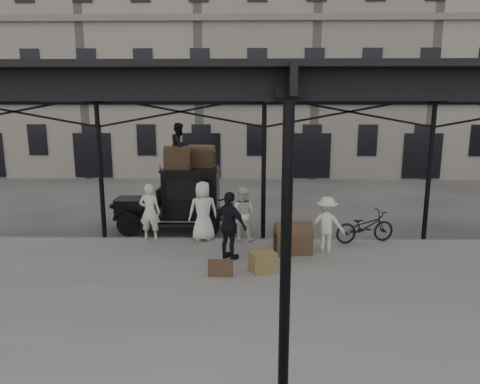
# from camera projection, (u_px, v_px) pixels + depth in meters

# --- Properties ---
(ground) EXTENTS (120.00, 120.00, 0.00)m
(ground) POSITION_uv_depth(u_px,v_px,m) (265.00, 266.00, 11.47)
(ground) COLOR #383533
(ground) RESTS_ON ground
(platform) EXTENTS (28.00, 8.00, 0.15)m
(platform) POSITION_uv_depth(u_px,v_px,m) (269.00, 295.00, 9.50)
(platform) COLOR slate
(platform) RESTS_ON ground
(canopy) EXTENTS (22.50, 9.00, 4.74)m
(canopy) POSITION_uv_depth(u_px,v_px,m) (271.00, 87.00, 8.89)
(canopy) COLOR black
(canopy) RESTS_ON ground
(building_frontage) EXTENTS (64.00, 8.00, 14.00)m
(building_frontage) POSITION_uv_depth(u_px,v_px,m) (256.00, 63.00, 27.75)
(building_frontage) COLOR slate
(building_frontage) RESTS_ON ground
(taxi) EXTENTS (3.65, 1.55, 2.18)m
(taxi) POSITION_uv_depth(u_px,v_px,m) (182.00, 196.00, 14.54)
(taxi) COLOR black
(taxi) RESTS_ON ground
(porter_left) EXTENTS (0.66, 0.45, 1.76)m
(porter_left) POSITION_uv_depth(u_px,v_px,m) (150.00, 212.00, 13.10)
(porter_left) COLOR silver
(porter_left) RESTS_ON platform
(porter_midleft) EXTENTS (0.95, 0.83, 1.66)m
(porter_midleft) POSITION_uv_depth(u_px,v_px,m) (243.00, 214.00, 13.06)
(porter_midleft) COLOR silver
(porter_midleft) RESTS_ON platform
(porter_centre) EXTENTS (1.00, 0.76, 1.83)m
(porter_centre) POSITION_uv_depth(u_px,v_px,m) (203.00, 211.00, 13.06)
(porter_centre) COLOR silver
(porter_centre) RESTS_ON platform
(porter_official) EXTENTS (1.14, 1.01, 1.85)m
(porter_official) POSITION_uv_depth(u_px,v_px,m) (230.00, 226.00, 11.39)
(porter_official) COLOR black
(porter_official) RESTS_ON platform
(porter_right) EXTENTS (1.14, 0.85, 1.58)m
(porter_right) POSITION_uv_depth(u_px,v_px,m) (327.00, 224.00, 12.05)
(porter_right) COLOR silver
(porter_right) RESTS_ON platform
(bicycle) EXTENTS (1.97, 1.08, 0.98)m
(bicycle) POSITION_uv_depth(u_px,v_px,m) (365.00, 226.00, 12.91)
(bicycle) COLOR black
(bicycle) RESTS_ON platform
(porter_roof) EXTENTS (0.76, 0.87, 1.50)m
(porter_roof) POSITION_uv_depth(u_px,v_px,m) (180.00, 146.00, 14.10)
(porter_roof) COLOR black
(porter_roof) RESTS_ON taxi
(steamer_trunk_roof_near) EXTENTS (0.86, 0.53, 0.63)m
(steamer_trunk_roof_near) POSITION_uv_depth(u_px,v_px,m) (178.00, 159.00, 14.04)
(steamer_trunk_roof_near) COLOR #4E3D24
(steamer_trunk_roof_near) RESTS_ON taxi
(steamer_trunk_roof_far) EXTENTS (0.89, 0.58, 0.63)m
(steamer_trunk_roof_far) POSITION_uv_depth(u_px,v_px,m) (202.00, 158.00, 14.47)
(steamer_trunk_roof_far) COLOR #4E3D24
(steamer_trunk_roof_far) RESTS_ON taxi
(steamer_trunk_platform) EXTENTS (1.08, 0.73, 0.75)m
(steamer_trunk_platform) POSITION_uv_depth(u_px,v_px,m) (293.00, 240.00, 11.98)
(steamer_trunk_platform) COLOR #4E3D24
(steamer_trunk_platform) RESTS_ON platform
(wicker_hamper) EXTENTS (0.73, 0.65, 0.50)m
(wicker_hamper) POSITION_uv_depth(u_px,v_px,m) (263.00, 262.00, 10.63)
(wicker_hamper) COLOR olive
(wicker_hamper) RESTS_ON platform
(suitcase_upright) EXTENTS (0.23, 0.61, 0.45)m
(suitcase_upright) POSITION_uv_depth(u_px,v_px,m) (286.00, 246.00, 11.93)
(suitcase_upright) COLOR #4E3D24
(suitcase_upright) RESTS_ON platform
(suitcase_flat) EXTENTS (0.61, 0.18, 0.40)m
(suitcase_flat) POSITION_uv_depth(u_px,v_px,m) (221.00, 268.00, 10.36)
(suitcase_flat) COLOR #4E3D24
(suitcase_flat) RESTS_ON platform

